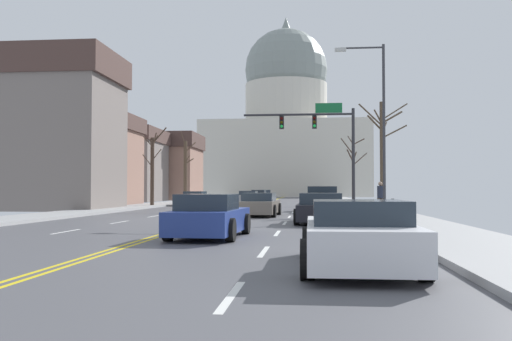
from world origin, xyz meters
name	(u,v)px	position (x,y,z in m)	size (l,w,h in m)	color
ground	(215,218)	(0.00, 0.00, 0.02)	(20.00, 180.00, 0.20)	#4E4E53
signal_gantry	(323,133)	(5.46, 13.44, 5.38)	(7.91, 0.41, 7.38)	#28282D
street_lamp_right	(377,114)	(7.89, 1.69, 5.14)	(2.47, 0.24, 8.47)	#333338
capitol_building	(286,127)	(0.00, 80.29, 13.26)	(30.95, 19.25, 34.62)	beige
pickup_truck_near_00	(322,200)	(5.31, 9.16, 0.70)	(2.42, 5.65, 1.57)	black
sedan_near_01	(259,205)	(1.92, 2.58, 0.58)	(2.09, 4.68, 1.20)	#6B6056
sedan_near_02	(321,209)	(4.97, -3.11, 0.59)	(2.15, 4.68, 1.24)	black
sedan_near_03	(209,217)	(1.62, -10.23, 0.59)	(2.06, 4.35, 1.26)	navy
sedan_near_04	(358,236)	(5.39, -16.17, 0.58)	(2.02, 4.45, 1.21)	silver
sedan_oncoming_00	(194,199)	(-5.17, 19.91, 0.58)	(2.08, 4.63, 1.21)	silver
sedan_oncoming_01	(248,197)	(-1.62, 29.13, 0.58)	(2.19, 4.51, 1.21)	#9EA3A8
sedan_oncoming_02	(259,195)	(-1.87, 42.91, 0.60)	(2.15, 4.76, 1.28)	black
sedan_oncoming_03	(265,195)	(-1.92, 53.38, 0.59)	(2.10, 4.25, 1.27)	silver
flank_building_00	(69,160)	(-16.02, 19.45, 3.92)	(11.18, 8.55, 7.75)	#8C6656
flank_building_01	(147,167)	(-16.46, 43.92, 4.29)	(13.64, 8.72, 8.45)	#8C6656
flank_building_02	(16,131)	(-15.53, 9.94, 5.39)	(14.01, 7.01, 10.64)	slate
flank_building_03	(117,165)	(-17.23, 34.77, 4.12)	(10.08, 9.22, 8.14)	slate
bare_tree_00	(382,150)	(8.73, 6.50, 3.70)	(2.81, 1.05, 6.33)	#4C3D2D
bare_tree_01	(153,167)	(-7.82, 16.52, 3.11)	(1.97, 1.89, 6.11)	#423328
bare_tree_02	(353,166)	(8.39, 24.09, 3.48)	(2.35, 2.20, 5.99)	#423328
bare_tree_03	(185,170)	(-8.64, 31.78, 3.43)	(1.58, 1.17, 7.36)	#4C3D2D
pedestrian_00	(380,196)	(8.22, 3.42, 1.05)	(0.35, 0.34, 1.65)	#4C4238
bicycle_parked	(392,209)	(8.33, 0.07, 0.49)	(0.12, 1.77, 0.85)	black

